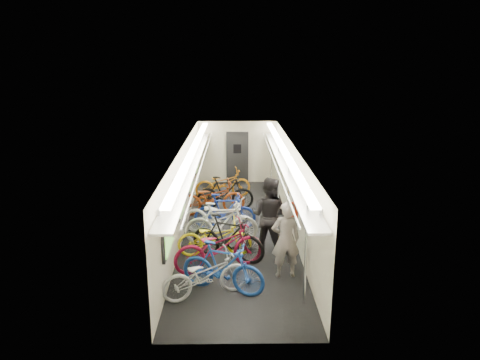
{
  "coord_description": "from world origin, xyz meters",
  "views": [
    {
      "loc": [
        -0.09,
        -11.21,
        4.62
      ],
      "look_at": [
        0.06,
        1.17,
        1.15
      ],
      "focal_mm": 32.0,
      "sensor_mm": 36.0,
      "label": 1
    }
  ],
  "objects_px": {
    "passenger_near": "(286,240)",
    "backpack": "(292,211)",
    "passenger_mid": "(269,215)",
    "bicycle_0": "(206,275)",
    "bicycle_1": "(223,268)"
  },
  "relations": [
    {
      "from": "bicycle_0",
      "to": "passenger_mid",
      "type": "relative_size",
      "value": 0.95
    },
    {
      "from": "bicycle_1",
      "to": "passenger_near",
      "type": "xyz_separation_m",
      "value": [
        1.36,
        0.65,
        0.32
      ]
    },
    {
      "from": "passenger_near",
      "to": "passenger_mid",
      "type": "xyz_separation_m",
      "value": [
        -0.27,
        1.29,
        0.09
      ]
    },
    {
      "from": "passenger_mid",
      "to": "bicycle_1",
      "type": "bearing_deg",
      "value": 83.81
    },
    {
      "from": "passenger_mid",
      "to": "backpack",
      "type": "xyz_separation_m",
      "value": [
        0.48,
        -0.58,
        0.32
      ]
    },
    {
      "from": "passenger_near",
      "to": "backpack",
      "type": "relative_size",
      "value": 4.57
    },
    {
      "from": "passenger_mid",
      "to": "backpack",
      "type": "bearing_deg",
      "value": 152.62
    },
    {
      "from": "passenger_near",
      "to": "backpack",
      "type": "bearing_deg",
      "value": -112.27
    },
    {
      "from": "passenger_mid",
      "to": "bicycle_0",
      "type": "bearing_deg",
      "value": 79.24
    },
    {
      "from": "bicycle_0",
      "to": "passenger_mid",
      "type": "distance_m",
      "value": 2.59
    },
    {
      "from": "bicycle_1",
      "to": "backpack",
      "type": "relative_size",
      "value": 4.79
    },
    {
      "from": "bicycle_0",
      "to": "passenger_near",
      "type": "relative_size",
      "value": 1.04
    },
    {
      "from": "passenger_mid",
      "to": "backpack",
      "type": "height_order",
      "value": "passenger_mid"
    },
    {
      "from": "bicycle_1",
      "to": "passenger_mid",
      "type": "xyz_separation_m",
      "value": [
        1.08,
        1.94,
        0.41
      ]
    },
    {
      "from": "bicycle_0",
      "to": "backpack",
      "type": "bearing_deg",
      "value": -72.11
    }
  ]
}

